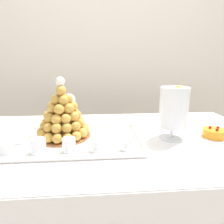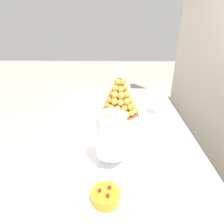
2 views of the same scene
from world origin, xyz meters
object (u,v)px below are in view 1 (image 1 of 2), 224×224
object	(u,v)px
creme_brulee_ramekin	(20,137)
fruit_tart_plate	(214,135)
croquembouche	(63,115)
macaron_goblet	(174,108)
dessert_cup_left	(7,149)
dessert_cup_right	(126,145)
dessert_cup_centre	(69,146)
dessert_cup_mid_right	(97,146)
wine_glass	(69,101)
serving_tray	(72,141)
dessert_cup_mid_left	(38,146)

from	to	relation	value
creme_brulee_ramekin	fruit_tart_plate	bearing A→B (deg)	-1.55
croquembouche	macaron_goblet	bearing A→B (deg)	-4.98
dessert_cup_left	dessert_cup_right	xyz separation A→B (m)	(0.48, 0.01, -0.00)
dessert_cup_left	macaron_goblet	size ratio (longest dim) A/B	0.22
dessert_cup_centre	dessert_cup_mid_right	bearing A→B (deg)	-3.27
macaron_goblet	wine_glass	size ratio (longest dim) A/B	1.48
dessert_cup_left	serving_tray	bearing A→B (deg)	29.13
serving_tray	croquembouche	size ratio (longest dim) A/B	2.20
croquembouche	dessert_cup_left	world-z (taller)	croquembouche
creme_brulee_ramekin	croquembouche	bearing A→B (deg)	10.25
dessert_cup_right	creme_brulee_ramekin	world-z (taller)	dessert_cup_right
dessert_cup_centre	creme_brulee_ramekin	xyz separation A→B (m)	(-0.25, 0.13, -0.01)
dessert_cup_centre	serving_tray	bearing A→B (deg)	91.17
wine_glass	dessert_cup_centre	bearing A→B (deg)	-83.12
macaron_goblet	dessert_cup_mid_left	bearing A→B (deg)	-168.44
dessert_cup_mid_right	wine_glass	size ratio (longest dim) A/B	0.30
creme_brulee_ramekin	wine_glass	distance (m)	0.37
croquembouche	dessert_cup_centre	size ratio (longest dim) A/B	5.03
fruit_tart_plate	dessert_cup_centre	bearing A→B (deg)	-171.04
dessert_cup_left	fruit_tart_plate	distance (m)	0.94
serving_tray	dessert_cup_right	xyz separation A→B (m)	(0.24, -0.12, 0.02)
croquembouche	creme_brulee_ramekin	size ratio (longest dim) A/B	2.97
dessert_cup_mid_right	dessert_cup_right	world-z (taller)	dessert_cup_mid_right
serving_tray	croquembouche	bearing A→B (deg)	132.44
creme_brulee_ramekin	wine_glass	xyz separation A→B (m)	(0.19, 0.29, 0.11)
croquembouche	dessert_cup_right	world-z (taller)	croquembouche
creme_brulee_ramekin	dessert_cup_mid_right	bearing A→B (deg)	-21.48
serving_tray	creme_brulee_ramekin	size ratio (longest dim) A/B	6.54
croquembouche	wine_glass	xyz separation A→B (m)	(-0.00, 0.26, 0.02)
macaron_goblet	dessert_cup_mid_right	bearing A→B (deg)	-160.47
serving_tray	dessert_cup_left	xyz separation A→B (m)	(-0.24, -0.13, 0.03)
fruit_tart_plate	wine_glass	distance (m)	0.82
serving_tray	dessert_cup_right	distance (m)	0.27
serving_tray	fruit_tart_plate	size ratio (longest dim) A/B	3.05
croquembouche	dessert_cup_mid_left	size ratio (longest dim) A/B	4.78
dessert_cup_mid_right	creme_brulee_ramekin	distance (m)	0.39
dessert_cup_right	fruit_tart_plate	world-z (taller)	fruit_tart_plate
dessert_cup_centre	macaron_goblet	distance (m)	0.51
dessert_cup_left	dessert_cup_mid_right	bearing A→B (deg)	1.15
dessert_cup_mid_left	creme_brulee_ramekin	xyz separation A→B (m)	(-0.12, 0.13, -0.01)
croquembouche	dessert_cup_centre	distance (m)	0.20
wine_glass	dessert_cup_mid_left	bearing A→B (deg)	-99.47
croquembouche	macaron_goblet	world-z (taller)	croquembouche
dessert_cup_mid_right	macaron_goblet	world-z (taller)	macaron_goblet
dessert_cup_mid_left	creme_brulee_ramekin	bearing A→B (deg)	132.29
dessert_cup_centre	wine_glass	distance (m)	0.44
creme_brulee_ramekin	fruit_tart_plate	size ratio (longest dim) A/B	0.47
dessert_cup_centre	dessert_cup_right	distance (m)	0.24
croquembouche	wine_glass	distance (m)	0.26
creme_brulee_ramekin	dessert_cup_centre	bearing A→B (deg)	-28.78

